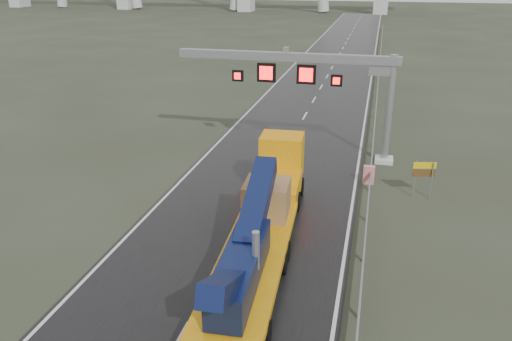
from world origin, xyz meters
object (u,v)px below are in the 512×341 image
(heavy_haul_truck, at_px, (262,217))
(striped_barrier, at_px, (369,175))
(sign_gantry, at_px, (317,76))
(exit_sign_pair, at_px, (424,173))

(heavy_haul_truck, xyz_separation_m, striped_barrier, (4.56, 8.93, -1.07))
(sign_gantry, xyz_separation_m, striped_barrier, (3.90, -3.99, -5.04))
(sign_gantry, xyz_separation_m, exit_sign_pair, (6.90, -5.31, -4.07))
(exit_sign_pair, xyz_separation_m, striped_barrier, (-3.00, 1.32, -0.97))
(exit_sign_pair, relative_size, striped_barrier, 1.92)
(striped_barrier, bearing_deg, sign_gantry, 133.51)
(heavy_haul_truck, distance_m, striped_barrier, 10.08)
(sign_gantry, height_order, exit_sign_pair, sign_gantry)
(sign_gantry, distance_m, exit_sign_pair, 9.61)
(sign_gantry, relative_size, exit_sign_pair, 6.77)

